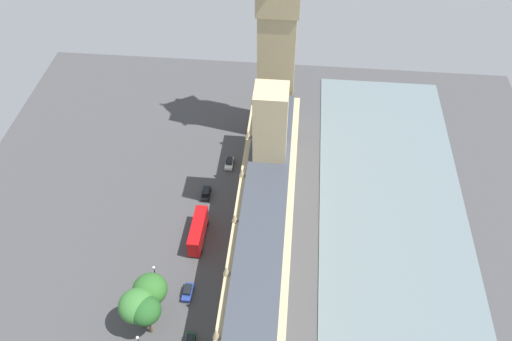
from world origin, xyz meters
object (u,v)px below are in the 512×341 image
(car_blue_kerbside, at_px, (188,292))
(street_lamp_corner, at_px, (155,273))
(car_black_opposite_hall, at_px, (206,193))
(plane_tree_under_trees, at_px, (145,311))
(parliament_building, at_px, (265,214))
(plane_tree_near_tower, at_px, (137,306))
(double_decker_bus_leading, at_px, (198,231))
(clock_tower, at_px, (278,19))
(plane_tree_by_river_gate, at_px, (150,290))
(car_white_midblock, at_px, (229,163))

(car_blue_kerbside, distance_m, street_lamp_corner, 7.37)
(car_black_opposite_hall, xyz_separation_m, plane_tree_under_trees, (4.72, 34.30, 6.49))
(parliament_building, xyz_separation_m, street_lamp_corner, (19.98, 13.29, -3.98))
(plane_tree_near_tower, xyz_separation_m, street_lamp_corner, (-0.91, -8.63, -2.52))
(double_decker_bus_leading, relative_size, plane_tree_under_trees, 1.08)
(street_lamp_corner, bearing_deg, car_black_opposite_hall, -102.66)
(plane_tree_under_trees, relative_size, plane_tree_near_tower, 0.97)
(car_blue_kerbside, relative_size, street_lamp_corner, 0.59)
(clock_tower, bearing_deg, plane_tree_near_tower, 70.87)
(parliament_building, bearing_deg, plane_tree_by_river_gate, 42.96)
(clock_tower, height_order, plane_tree_under_trees, clock_tower)
(parliament_building, distance_m, plane_tree_under_trees, 29.77)
(plane_tree_under_trees, distance_m, plane_tree_near_tower, 1.97)
(clock_tower, xyz_separation_m, plane_tree_by_river_gate, (18.99, 54.98, -24.36))
(double_decker_bus_leading, bearing_deg, clock_tower, -108.69)
(car_blue_kerbside, bearing_deg, car_white_midblock, -93.90)
(parliament_building, relative_size, plane_tree_near_tower, 6.39)
(plane_tree_by_river_gate, height_order, street_lamp_corner, plane_tree_by_river_gate)
(clock_tower, distance_m, plane_tree_by_river_gate, 63.06)
(clock_tower, relative_size, plane_tree_near_tower, 5.96)
(double_decker_bus_leading, xyz_separation_m, plane_tree_under_trees, (5.14, 21.99, 4.74))
(plane_tree_by_river_gate, distance_m, plane_tree_near_tower, 4.04)
(plane_tree_under_trees, height_order, street_lamp_corner, plane_tree_under_trees)
(car_white_midblock, bearing_deg, car_blue_kerbside, 83.71)
(parliament_building, bearing_deg, clock_tower, -89.20)
(plane_tree_near_tower, bearing_deg, car_black_opposite_hall, -100.97)
(car_black_opposite_hall, relative_size, plane_tree_near_tower, 0.42)
(plane_tree_near_tower, bearing_deg, parliament_building, -133.61)
(double_decker_bus_leading, bearing_deg, plane_tree_under_trees, 77.86)
(parliament_building, distance_m, clock_tower, 43.10)
(car_black_opposite_hall, relative_size, street_lamp_corner, 0.61)
(parliament_building, xyz_separation_m, plane_tree_near_tower, (20.89, 21.92, -1.46))
(clock_tower, height_order, car_black_opposite_hall, clock_tower)
(plane_tree_by_river_gate, bearing_deg, parliament_building, -137.04)
(car_white_midblock, xyz_separation_m, plane_tree_near_tower, (10.49, 43.69, 6.38))
(clock_tower, height_order, double_decker_bus_leading, clock_tower)
(parliament_building, relative_size, plane_tree_by_river_gate, 6.78)
(car_black_opposite_hall, relative_size, car_blue_kerbside, 1.03)
(plane_tree_under_trees, relative_size, plane_tree_by_river_gate, 1.03)
(clock_tower, relative_size, car_black_opposite_hall, 14.30)
(car_white_midblock, height_order, double_decker_bus_leading, double_decker_bus_leading)
(car_black_opposite_hall, bearing_deg, car_white_midblock, -111.94)
(car_white_midblock, height_order, plane_tree_by_river_gate, plane_tree_by_river_gate)
(double_decker_bus_leading, distance_m, plane_tree_near_tower, 22.71)
(double_decker_bus_leading, height_order, plane_tree_under_trees, plane_tree_under_trees)
(car_black_opposite_hall, height_order, plane_tree_under_trees, plane_tree_under_trees)
(plane_tree_near_tower, relative_size, street_lamp_corner, 1.47)
(car_black_opposite_hall, distance_m, double_decker_bus_leading, 12.43)
(car_black_opposite_hall, distance_m, car_blue_kerbside, 25.90)
(double_decker_bus_leading, distance_m, street_lamp_corner, 14.02)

